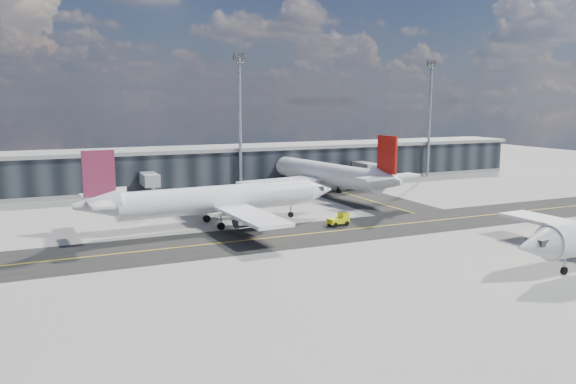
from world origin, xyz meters
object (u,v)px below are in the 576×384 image
object	(u,v)px
baggage_tug	(340,219)
service_van	(310,187)
airliner_af	(216,200)
airliner_redtail	(326,174)

from	to	relation	value
baggage_tug	service_van	xyz separation A→B (m)	(10.74, 32.33, -0.29)
service_van	baggage_tug	bearing A→B (deg)	-142.78
airliner_af	baggage_tug	world-z (taller)	airliner_af
airliner_af	service_van	world-z (taller)	airliner_af
airliner_redtail	service_van	bearing A→B (deg)	90.90
airliner_af	service_van	distance (m)	37.52
airliner_af	airliner_redtail	world-z (taller)	airliner_redtail
airliner_redtail	baggage_tug	distance (m)	29.70
airliner_af	airliner_redtail	xyz separation A→B (m)	(29.09, 19.38, 0.21)
airliner_af	service_van	xyz separation A→B (m)	(28.13, 24.61, -3.31)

